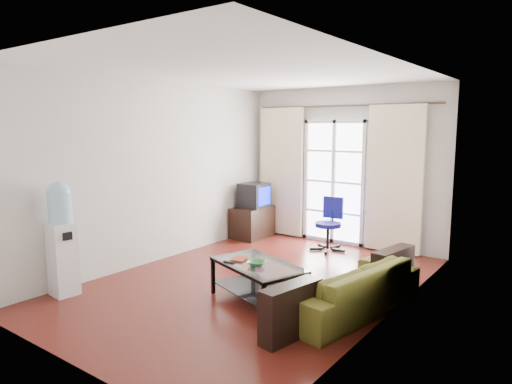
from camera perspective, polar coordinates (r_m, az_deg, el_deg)
floor at (r=6.10m, az=-0.30°, el=-11.25°), size 5.20×5.20×0.00m
ceiling at (r=5.80m, az=-0.32°, el=14.81°), size 5.20×5.20×0.00m
wall_back at (r=8.02m, az=10.87°, el=3.15°), size 3.60×0.02×2.70m
wall_front at (r=4.04m, az=-22.90°, el=-2.14°), size 3.60×0.02×2.70m
wall_left at (r=7.02m, az=-12.19°, el=2.42°), size 0.02×5.20×2.70m
wall_right at (r=4.95m, az=16.66°, el=-0.06°), size 0.02×5.20×2.70m
french_door at (r=8.07m, az=9.68°, el=1.24°), size 1.16×0.06×2.15m
curtain_rod at (r=7.91m, az=10.75°, el=10.55°), size 3.30×0.04×0.04m
curtain_left at (r=8.52m, az=3.19°, el=2.55°), size 0.90×0.07×2.35m
curtain_right at (r=7.57m, az=16.94°, el=1.51°), size 0.90×0.07×2.35m
radiator at (r=7.78m, az=15.68°, el=-4.77°), size 0.64×0.12×0.64m
sofa at (r=5.24m, az=11.47°, el=-11.62°), size 2.11×1.38×0.54m
coffee_table at (r=5.38m, az=0.24°, el=-10.59°), size 1.29×0.99×0.46m
bowl at (r=5.26m, az=0.08°, el=-8.88°), size 0.31×0.31×0.05m
book at (r=5.50m, az=-2.84°, el=-8.29°), size 0.25×0.28×0.02m
remote at (r=5.36m, az=-3.39°, el=-8.75°), size 0.14×0.04×0.02m
tv_stand at (r=8.44m, az=-0.47°, el=-3.79°), size 0.53×0.78×0.57m
crt_tv at (r=8.37m, az=-0.36°, el=-0.38°), size 0.50×0.50×0.44m
task_chair at (r=7.68m, az=9.06°, el=-5.29°), size 0.63×0.63×0.88m
water_cooler at (r=5.96m, az=-23.12°, el=-5.12°), size 0.32×0.31×1.39m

